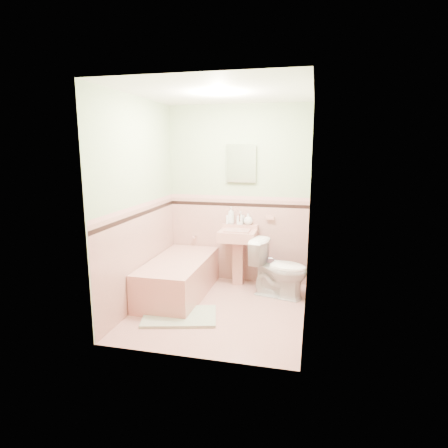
% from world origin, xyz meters
% --- Properties ---
extents(floor, '(2.20, 2.20, 0.00)m').
position_xyz_m(floor, '(0.00, 0.00, 0.00)').
color(floor, tan).
rests_on(floor, ground).
extents(ceiling, '(2.20, 2.20, 0.00)m').
position_xyz_m(ceiling, '(0.00, 0.00, 2.50)').
color(ceiling, white).
rests_on(ceiling, ground).
extents(wall_back, '(2.50, 0.00, 2.50)m').
position_xyz_m(wall_back, '(0.00, 1.10, 1.25)').
color(wall_back, beige).
rests_on(wall_back, ground).
extents(wall_front, '(2.50, 0.00, 2.50)m').
position_xyz_m(wall_front, '(0.00, -1.10, 1.25)').
color(wall_front, beige).
rests_on(wall_front, ground).
extents(wall_left, '(0.00, 2.50, 2.50)m').
position_xyz_m(wall_left, '(-1.00, 0.00, 1.25)').
color(wall_left, beige).
rests_on(wall_left, ground).
extents(wall_right, '(0.00, 2.50, 2.50)m').
position_xyz_m(wall_right, '(1.00, 0.00, 1.25)').
color(wall_right, beige).
rests_on(wall_right, ground).
extents(wainscot_back, '(2.00, 0.00, 2.00)m').
position_xyz_m(wainscot_back, '(0.00, 1.09, 0.60)').
color(wainscot_back, tan).
rests_on(wainscot_back, ground).
extents(wainscot_front, '(2.00, 0.00, 2.00)m').
position_xyz_m(wainscot_front, '(0.00, -1.09, 0.60)').
color(wainscot_front, tan).
rests_on(wainscot_front, ground).
extents(wainscot_left, '(0.00, 2.20, 2.20)m').
position_xyz_m(wainscot_left, '(-0.99, 0.00, 0.60)').
color(wainscot_left, tan).
rests_on(wainscot_left, ground).
extents(wainscot_right, '(0.00, 2.20, 2.20)m').
position_xyz_m(wainscot_right, '(0.99, 0.00, 0.60)').
color(wainscot_right, tan).
rests_on(wainscot_right, ground).
extents(accent_back, '(2.00, 0.00, 2.00)m').
position_xyz_m(accent_back, '(0.00, 1.08, 1.12)').
color(accent_back, black).
rests_on(accent_back, ground).
extents(accent_front, '(2.00, 0.00, 2.00)m').
position_xyz_m(accent_front, '(0.00, -1.08, 1.12)').
color(accent_front, black).
rests_on(accent_front, ground).
extents(accent_left, '(0.00, 2.20, 2.20)m').
position_xyz_m(accent_left, '(-0.98, 0.00, 1.12)').
color(accent_left, black).
rests_on(accent_left, ground).
extents(accent_right, '(0.00, 2.20, 2.20)m').
position_xyz_m(accent_right, '(0.98, 0.00, 1.12)').
color(accent_right, black).
rests_on(accent_right, ground).
extents(cap_back, '(2.00, 0.00, 2.00)m').
position_xyz_m(cap_back, '(0.00, 1.08, 1.22)').
color(cap_back, tan).
rests_on(cap_back, ground).
extents(cap_front, '(2.00, 0.00, 2.00)m').
position_xyz_m(cap_front, '(0.00, -1.08, 1.22)').
color(cap_front, tan).
rests_on(cap_front, ground).
extents(cap_left, '(0.00, 2.20, 2.20)m').
position_xyz_m(cap_left, '(-0.98, 0.00, 1.22)').
color(cap_left, tan).
rests_on(cap_left, ground).
extents(cap_right, '(0.00, 2.20, 2.20)m').
position_xyz_m(cap_right, '(0.98, 0.00, 1.22)').
color(cap_right, tan).
rests_on(cap_right, ground).
extents(bathtub, '(0.70, 1.50, 0.45)m').
position_xyz_m(bathtub, '(-0.63, 0.33, 0.23)').
color(bathtub, tan).
rests_on(bathtub, floor).
extents(tub_faucet, '(0.04, 0.12, 0.04)m').
position_xyz_m(tub_faucet, '(-0.63, 1.05, 0.63)').
color(tub_faucet, silver).
rests_on(tub_faucet, wall_back).
extents(sink, '(0.50, 0.48, 0.79)m').
position_xyz_m(sink, '(0.05, 0.86, 0.40)').
color(sink, tan).
rests_on(sink, floor).
extents(sink_faucet, '(0.02, 0.02, 0.10)m').
position_xyz_m(sink_faucet, '(0.05, 1.00, 0.95)').
color(sink_faucet, silver).
rests_on(sink_faucet, sink).
extents(medicine_cabinet, '(0.38, 0.04, 0.47)m').
position_xyz_m(medicine_cabinet, '(0.05, 1.07, 1.70)').
color(medicine_cabinet, white).
rests_on(medicine_cabinet, wall_back).
extents(soap_dish, '(0.11, 0.06, 0.04)m').
position_xyz_m(soap_dish, '(0.47, 1.06, 0.95)').
color(soap_dish, tan).
rests_on(soap_dish, wall_back).
extents(soap_bottle_left, '(0.12, 0.12, 0.24)m').
position_xyz_m(soap_bottle_left, '(-0.08, 1.04, 0.97)').
color(soap_bottle_left, '#B2B2B2').
rests_on(soap_bottle_left, sink).
extents(soap_bottle_mid, '(0.10, 0.10, 0.18)m').
position_xyz_m(soap_bottle_mid, '(0.05, 1.04, 0.94)').
color(soap_bottle_mid, '#B2B2B2').
rests_on(soap_bottle_mid, sink).
extents(soap_bottle_right, '(0.16, 0.16, 0.16)m').
position_xyz_m(soap_bottle_right, '(0.16, 1.04, 0.93)').
color(soap_bottle_right, '#B2B2B2').
rests_on(soap_bottle_right, sink).
extents(tube, '(0.05, 0.05, 0.12)m').
position_xyz_m(tube, '(-0.14, 1.04, 0.91)').
color(tube, white).
rests_on(tube, sink).
extents(toilet, '(0.80, 0.57, 0.74)m').
position_xyz_m(toilet, '(0.66, 0.60, 0.37)').
color(toilet, white).
rests_on(toilet, floor).
extents(bucket, '(0.31, 0.31, 0.26)m').
position_xyz_m(bucket, '(0.50, 0.98, 0.13)').
color(bucket, '#0E20AF').
rests_on(bucket, floor).
extents(bath_mat, '(0.94, 0.74, 0.03)m').
position_xyz_m(bath_mat, '(-0.38, -0.33, 0.02)').
color(bath_mat, gray).
rests_on(bath_mat, floor).
extents(shoe, '(0.17, 0.11, 0.06)m').
position_xyz_m(shoe, '(-0.38, -0.23, 0.06)').
color(shoe, '#BF1E59').
rests_on(shoe, bath_mat).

